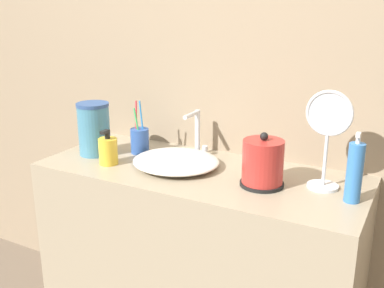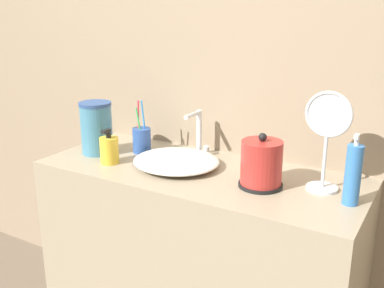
% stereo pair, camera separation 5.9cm
% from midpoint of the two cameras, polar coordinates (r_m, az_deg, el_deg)
% --- Properties ---
extents(wall_back, '(6.00, 0.04, 2.60)m').
position_cam_midpoint_polar(wall_back, '(1.84, 4.02, 13.48)').
color(wall_back, gray).
rests_on(wall_back, ground_plane).
extents(vanity_counter, '(1.24, 0.51, 0.82)m').
position_cam_midpoint_polar(vanity_counter, '(1.88, -0.13, -15.12)').
color(vanity_counter, gray).
rests_on(vanity_counter, ground_plane).
extents(sink_basin, '(0.34, 0.32, 0.05)m').
position_cam_midpoint_polar(sink_basin, '(1.73, -3.02, -2.17)').
color(sink_basin, silver).
rests_on(sink_basin, vanity_counter).
extents(faucet, '(0.06, 0.12, 0.19)m').
position_cam_midpoint_polar(faucet, '(1.85, -0.24, 1.64)').
color(faucet, silver).
rests_on(faucet, vanity_counter).
extents(electric_kettle, '(0.15, 0.15, 0.19)m').
position_cam_midpoint_polar(electric_kettle, '(1.55, 7.89, -2.62)').
color(electric_kettle, black).
rests_on(electric_kettle, vanity_counter).
extents(toothbrush_cup, '(0.08, 0.08, 0.23)m').
position_cam_midpoint_polar(toothbrush_cup, '(1.90, -7.53, 0.48)').
color(toothbrush_cup, '#2D519E').
rests_on(toothbrush_cup, vanity_counter).
extents(lotion_bottle, '(0.05, 0.05, 0.23)m').
position_cam_midpoint_polar(lotion_bottle, '(1.48, 18.87, -3.44)').
color(lotion_bottle, '#3370B7').
rests_on(lotion_bottle, vanity_counter).
extents(shampoo_bottle, '(0.07, 0.07, 0.14)m').
position_cam_midpoint_polar(shampoo_bottle, '(1.79, -11.53, -0.85)').
color(shampoo_bottle, gold).
rests_on(shampoo_bottle, vanity_counter).
extents(vanity_mirror, '(0.15, 0.11, 0.34)m').
position_cam_midpoint_polar(vanity_mirror, '(1.54, 15.78, 1.32)').
color(vanity_mirror, silver).
rests_on(vanity_mirror, vanity_counter).
extents(water_pitcher, '(0.13, 0.13, 0.22)m').
position_cam_midpoint_polar(water_pitcher, '(1.91, -13.20, 1.89)').
color(water_pitcher, teal).
rests_on(water_pitcher, vanity_counter).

